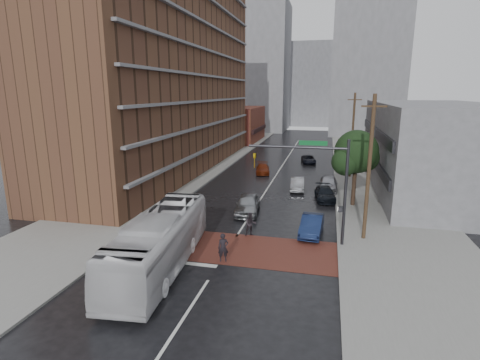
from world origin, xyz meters
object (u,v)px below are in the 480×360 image
Objects in this scene: transit_bus at (160,242)px; car_parked_far at (328,184)px; car_travel_b at (297,184)px; pedestrian_a at (223,248)px; car_parked_mid at (325,194)px; car_travel_a at (248,204)px; suv_travel at (309,159)px; pedestrian_b at (251,224)px; car_parked_near at (312,225)px; car_travel_c at (263,169)px.

car_parked_far is at bearing 59.39° from transit_bus.
transit_bus is 20.76m from car_travel_b.
pedestrian_a is 16.12m from car_parked_mid.
pedestrian_a is 0.37× the size of car_travel_a.
car_parked_mid reaches higher than suv_travel.
car_parked_mid is (5.85, 15.02, -0.27)m from pedestrian_a.
car_travel_a reaches higher than car_travel_b.
car_parked_mid is (5.08, 10.52, -0.24)m from pedestrian_b.
car_parked_far is at bearing 3.02° from car_travel_b.
car_parked_near is 9.28m from car_parked_mid.
pedestrian_a is at bearing -103.56° from car_travel_b.
transit_bus reaches higher than suv_travel.
pedestrian_b is at bearing -159.79° from car_parked_near.
car_parked_far is (5.37, 14.00, -0.08)m from pedestrian_b.
transit_bus is 27.18m from car_travel_c.
car_travel_b is at bearing 66.82° from transit_bus.
car_travel_b is 0.93× the size of car_parked_mid.
car_travel_b is at bearing -99.99° from suv_travel.
car_parked_mid is 0.93× the size of car_parked_far.
car_travel_a is at bearing 150.36° from car_parked_near.
suv_travel is at bearing 75.76° from car_travel_a.
car_parked_far reaches higher than car_parked_mid.
car_travel_b is 4.21m from car_parked_mid.
car_travel_b is 0.98× the size of suv_travel.
transit_bus is 22.28m from car_parked_far.
car_travel_a is 1.13× the size of car_parked_near.
car_parked_far is at bearing 48.50° from car_travel_a.
car_travel_c is at bearing 74.91° from pedestrian_a.
suv_travel is (5.28, 8.29, -0.03)m from car_travel_c.
pedestrian_b is 13.79m from car_travel_b.
pedestrian_b is at bearing 50.83° from transit_bus.
car_parked_mid is (0.81, 9.24, -0.07)m from car_parked_near.
pedestrian_a is 0.39× the size of car_parked_far.
car_travel_c is at bearing 139.32° from car_parked_far.
car_parked_near is 0.91× the size of car_parked_far.
transit_bus is 2.80× the size of car_parked_near.
transit_bus is at bearing -125.99° from car_parked_mid.
suv_travel is 0.95× the size of car_parked_mid.
pedestrian_a reaches higher than car_travel_b.
car_travel_c is 20.92m from car_parked_near.
car_travel_c is 9.83m from suv_travel.
pedestrian_a reaches higher than car_travel_a.
car_travel_b is at bearing 62.77° from car_travel_a.
pedestrian_b is at bearing 60.76° from pedestrian_a.
car_travel_b reaches higher than car_parked_mid.
transit_bus is at bearing -148.06° from pedestrian_b.
car_travel_c is (-1.49, 16.09, -0.22)m from car_travel_a.
pedestrian_a is (3.34, 1.64, -0.75)m from transit_bus.
pedestrian_b is at bearing -92.40° from car_travel_c.
suv_travel is at bearing 84.68° from car_travel_b.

